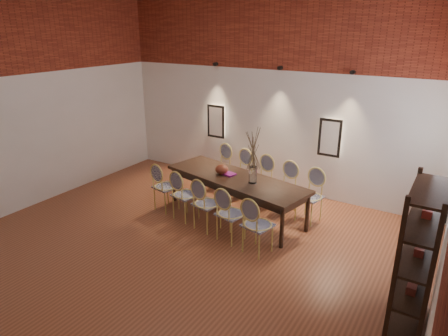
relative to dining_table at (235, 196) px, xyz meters
The scene contains 25 objects.
floor 1.93m from the dining_table, 93.19° to the right, with size 7.00×7.00×0.02m, color brown.
wall_back 2.32m from the dining_table, 93.63° to the left, with size 7.00×0.10×4.00m, color silver.
wall_left 4.42m from the dining_table, 152.64° to the right, with size 0.10×7.00×4.00m, color silver.
brick_band_back 3.29m from the dining_table, 93.79° to the left, with size 7.00×0.02×1.50m, color maroon.
niche_left 2.29m from the dining_table, 132.04° to the left, with size 0.36×0.06×0.66m, color #FFEAC6.
niche_right 2.17m from the dining_table, 52.52° to the left, with size 0.36×0.06×0.66m, color #FFEAC6.
spot_fixture_left 3.01m from the dining_table, 132.60° to the left, with size 0.08×0.08×0.10m, color black.
spot_fixture_mid 2.66m from the dining_table, 86.45° to the left, with size 0.08×0.08×0.10m, color black.
spot_fixture_right 3.05m from the dining_table, 45.64° to the left, with size 0.08×0.08×0.10m, color black.
dining_table is the anchor object (origin of this frame).
chair_near_a 1.33m from the dining_table, 158.53° to the right, with size 0.44×0.44×0.94m, color #D3BD5F, non-canonical shape.
chair_near_b 0.92m from the dining_table, 139.11° to the right, with size 0.44×0.44×0.94m, color #D3BD5F, non-canonical shape.
chair_near_c 0.73m from the dining_table, 101.72° to the right, with size 0.44×0.44×0.94m, color #D3BD5F, non-canonical shape.
chair_near_d 0.92m from the dining_table, 64.32° to the right, with size 0.44×0.44×0.94m, color #D3BD5F, non-canonical shape.
chair_near_e 1.33m from the dining_table, 44.90° to the right, with size 0.44×0.44×0.94m, color #D3BD5F, non-canonical shape.
chair_far_a 1.33m from the dining_table, 135.10° to the left, with size 0.44×0.44×0.94m, color #D3BD5F, non-canonical shape.
chair_far_b 0.92m from the dining_table, 115.68° to the left, with size 0.44×0.44×0.94m, color #D3BD5F, non-canonical shape.
chair_far_c 0.73m from the dining_table, 78.28° to the left, with size 0.44×0.44×0.94m, color #D3BD5F, non-canonical shape.
chair_far_d 0.92m from the dining_table, 40.89° to the left, with size 0.44×0.44×0.94m, color #D3BD5F, non-canonical shape.
chair_far_e 1.33m from the dining_table, 21.47° to the left, with size 0.44×0.44×0.94m, color #D3BD5F, non-canonical shape.
vase 0.66m from the dining_table, 11.72° to the right, with size 0.14×0.14×0.30m, color silver.
dried_branches 1.05m from the dining_table, 11.72° to the right, with size 0.50×0.50×0.70m, color #4E3F2C, non-canonical shape.
bowl 0.55m from the dining_table, behind, with size 0.24×0.24×0.18m, color #612615.
book 0.43m from the dining_table, 166.74° to the left, with size 0.26×0.18×0.03m, color #801773.
shelving_rack 3.52m from the dining_table, 24.36° to the right, with size 0.38×1.00×1.80m, color black, non-canonical shape.
Camera 1 is at (3.46, -3.93, 3.35)m, focal length 32.00 mm.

